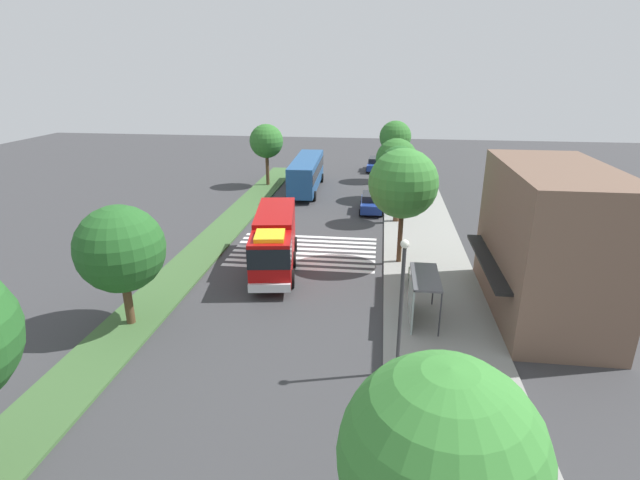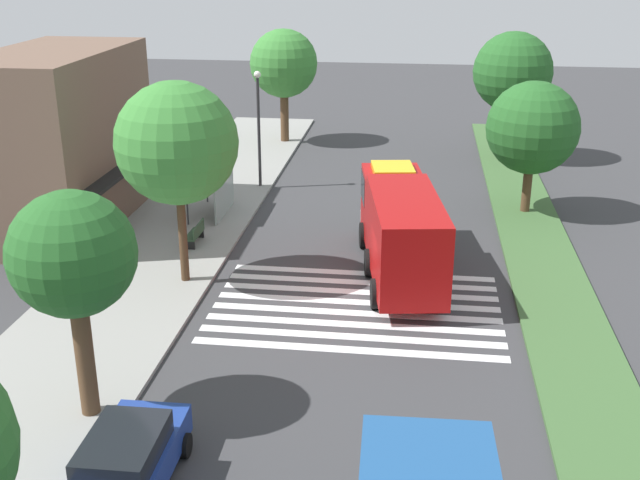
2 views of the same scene
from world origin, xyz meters
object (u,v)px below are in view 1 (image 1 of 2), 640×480
fire_truck (274,240)px  street_lamp (402,296)px  sidewalk_tree_east (403,184)px  transit_bus (307,172)px  median_tree_west (120,249)px  median_tree_far_west (266,141)px  sidewalk_tree_far_east (441,459)px  sidewalk_tree_center (399,167)px  bench_near_shelter (412,279)px  sidewalk_tree_west (396,159)px  sidewalk_tree_far_west (395,137)px  bus_stop_shelter (418,288)px  parked_car_mid (371,203)px  parked_car_west (375,164)px

fire_truck → street_lamp: 13.13m
sidewalk_tree_east → fire_truck: bearing=-75.2°
transit_bus → median_tree_west: size_ratio=1.91×
median_tree_far_west → sidewalk_tree_east: bearing=33.7°
sidewalk_tree_east → sidewalk_tree_far_east: sidewalk_tree_east is taller
transit_bus → sidewalk_tree_center: 14.01m
street_lamp → median_tree_far_west: (-33.58, -13.58, 1.21)m
bench_near_shelter → sidewalk_tree_west: (-20.45, -0.67, 3.49)m
sidewalk_tree_far_east → median_tree_far_west: (-43.72, -13.98, -0.16)m
sidewalk_tree_far_west → street_lamp: bearing=-0.6°
bus_stop_shelter → bench_near_shelter: 4.20m
sidewalk_tree_far_east → fire_truck: bearing=-158.5°
parked_car_mid → sidewalk_tree_west: sidewalk_tree_west is taller
transit_bus → sidewalk_tree_center: (10.09, 9.32, 2.75)m
sidewalk_tree_center → transit_bus: bearing=-137.3°
bench_near_shelter → median_tree_west: size_ratio=0.26×
sidewalk_tree_east → sidewalk_tree_west: bearing=-180.0°
median_tree_west → street_lamp: bearing=79.7°
street_lamp → median_tree_west: bearing=-100.3°
fire_truck → sidewalk_tree_far_east: size_ratio=1.37×
bus_stop_shelter → sidewalk_tree_far_east: size_ratio=0.49×
bench_near_shelter → median_tree_west: median_tree_west is taller
fire_truck → sidewalk_tree_center: bearing=135.9°
street_lamp → sidewalk_tree_west: size_ratio=1.02×
parked_car_mid → bus_stop_shelter: bearing=7.3°
fire_truck → sidewalk_tree_far_east: bearing=13.0°
sidewalk_tree_far_east → sidewalk_tree_west: bearing=-180.0°
median_tree_far_west → bench_near_shelter: bearing=30.6°
parked_car_mid → bus_stop_shelter: bus_stop_shelter is taller
bus_stop_shelter → sidewalk_tree_far_west: bearing=-178.8°
parked_car_west → transit_bus: bearing=-28.8°
parked_car_west → sidewalk_tree_far_east: bearing=5.2°
parked_car_west → median_tree_far_west: median_tree_far_west is taller
median_tree_west → bus_stop_shelter: bearing=99.0°
parked_car_west → sidewalk_tree_far_west: sidewalk_tree_far_west is taller
sidewalk_tree_west → sidewalk_tree_far_east: bearing=0.0°
parked_car_mid → sidewalk_tree_east: sidewalk_tree_east is taller
fire_truck → sidewalk_tree_west: bearing=148.1°
sidewalk_tree_far_east → median_tree_far_west: bearing=-162.3°
parked_car_west → sidewalk_tree_far_west: 7.37m
bus_stop_shelter → parked_car_mid: bearing=-171.7°
parked_car_west → bus_stop_shelter: bearing=7.1°
sidewalk_tree_center → sidewalk_tree_east: bearing=0.0°
street_lamp → sidewalk_tree_far_west: (-37.85, 0.40, 1.33)m
fire_truck → parked_car_mid: fire_truck is taller
transit_bus → street_lamp: 33.17m
sidewalk_tree_far_west → sidewalk_tree_east: (25.22, 0.00, 0.46)m
street_lamp → median_tree_west: size_ratio=0.97×
sidewalk_tree_west → sidewalk_tree_center: size_ratio=0.93×
bus_stop_shelter → bench_near_shelter: (-4.00, -0.03, -1.30)m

